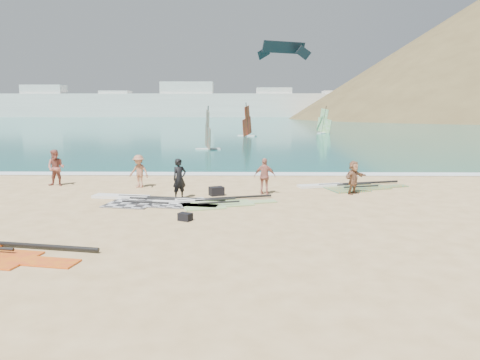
{
  "coord_description": "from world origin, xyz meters",
  "views": [
    {
      "loc": [
        0.68,
        -14.44,
        3.94
      ],
      "look_at": [
        0.41,
        4.0,
        1.0
      ],
      "focal_mm": 35.0,
      "sensor_mm": 36.0,
      "label": 1
    }
  ],
  "objects_px": {
    "beachgoer_right": "(354,177)",
    "beachgoer_back": "(265,176)",
    "beachgoer_mid": "(139,171)",
    "gear_bag_far": "(185,217)",
    "rig_orange": "(345,187)",
    "beachgoer_left": "(56,168)",
    "rig_grey": "(142,200)",
    "gear_bag_near": "(217,191)",
    "rig_green": "(205,202)",
    "person_wetsuit": "(179,179)"
  },
  "relations": [
    {
      "from": "rig_grey",
      "to": "gear_bag_near",
      "type": "bearing_deg",
      "value": 35.34
    },
    {
      "from": "beachgoer_left",
      "to": "beachgoer_mid",
      "type": "height_order",
      "value": "beachgoer_left"
    },
    {
      "from": "beachgoer_back",
      "to": "rig_grey",
      "type": "bearing_deg",
      "value": 25.51
    },
    {
      "from": "rig_orange",
      "to": "person_wetsuit",
      "type": "distance_m",
      "value": 8.21
    },
    {
      "from": "rig_green",
      "to": "person_wetsuit",
      "type": "relative_size",
      "value": 2.97
    },
    {
      "from": "person_wetsuit",
      "to": "beachgoer_right",
      "type": "bearing_deg",
      "value": -28.35
    },
    {
      "from": "rig_green",
      "to": "person_wetsuit",
      "type": "height_order",
      "value": "person_wetsuit"
    },
    {
      "from": "rig_grey",
      "to": "beachgoer_left",
      "type": "xyz_separation_m",
      "value": [
        -5.09,
        3.8,
        0.85
      ]
    },
    {
      "from": "rig_orange",
      "to": "beachgoer_back",
      "type": "height_order",
      "value": "beachgoer_back"
    },
    {
      "from": "person_wetsuit",
      "to": "beachgoer_mid",
      "type": "relative_size",
      "value": 1.09
    },
    {
      "from": "rig_grey",
      "to": "beachgoer_back",
      "type": "distance_m",
      "value": 5.49
    },
    {
      "from": "gear_bag_near",
      "to": "beachgoer_mid",
      "type": "bearing_deg",
      "value": 152.96
    },
    {
      "from": "rig_grey",
      "to": "beachgoer_right",
      "type": "xyz_separation_m",
      "value": [
        9.13,
        1.82,
        0.71
      ]
    },
    {
      "from": "rig_green",
      "to": "beachgoer_left",
      "type": "distance_m",
      "value": 8.83
    },
    {
      "from": "beachgoer_mid",
      "to": "beachgoer_back",
      "type": "bearing_deg",
      "value": 6.62
    },
    {
      "from": "rig_grey",
      "to": "beachgoer_back",
      "type": "bearing_deg",
      "value": 29.04
    },
    {
      "from": "gear_bag_near",
      "to": "beachgoer_right",
      "type": "distance_m",
      "value": 6.17
    },
    {
      "from": "gear_bag_far",
      "to": "beachgoer_mid",
      "type": "distance_m",
      "value": 7.32
    },
    {
      "from": "rig_orange",
      "to": "beachgoer_back",
      "type": "xyz_separation_m",
      "value": [
        -3.97,
        -1.76,
        0.77
      ]
    },
    {
      "from": "beachgoer_mid",
      "to": "beachgoer_back",
      "type": "relative_size",
      "value": 0.98
    },
    {
      "from": "gear_bag_near",
      "to": "rig_green",
      "type": "bearing_deg",
      "value": -101.62
    },
    {
      "from": "rig_grey",
      "to": "gear_bag_far",
      "type": "xyz_separation_m",
      "value": [
        2.21,
        -3.22,
        0.08
      ]
    },
    {
      "from": "beachgoer_left",
      "to": "beachgoer_mid",
      "type": "xyz_separation_m",
      "value": [
        4.21,
        -0.43,
        -0.1
      ]
    },
    {
      "from": "rig_orange",
      "to": "beachgoer_mid",
      "type": "bearing_deg",
      "value": 164.18
    },
    {
      "from": "person_wetsuit",
      "to": "beachgoer_back",
      "type": "bearing_deg",
      "value": -20.35
    },
    {
      "from": "rig_orange",
      "to": "beachgoer_left",
      "type": "relative_size",
      "value": 3.07
    },
    {
      "from": "gear_bag_far",
      "to": "beachgoer_mid",
      "type": "relative_size",
      "value": 0.28
    },
    {
      "from": "beachgoer_back",
      "to": "gear_bag_near",
      "type": "bearing_deg",
      "value": 15.88
    },
    {
      "from": "rig_grey",
      "to": "beachgoer_back",
      "type": "height_order",
      "value": "beachgoer_back"
    },
    {
      "from": "person_wetsuit",
      "to": "beachgoer_left",
      "type": "xyz_separation_m",
      "value": [
        -6.57,
        3.19,
        0.03
      ]
    },
    {
      "from": "beachgoer_left",
      "to": "gear_bag_near",
      "type": "bearing_deg",
      "value": -13.24
    },
    {
      "from": "rig_orange",
      "to": "beachgoer_left",
      "type": "distance_m",
      "value": 14.25
    },
    {
      "from": "rig_green",
      "to": "beachgoer_left",
      "type": "height_order",
      "value": "beachgoer_left"
    },
    {
      "from": "gear_bag_far",
      "to": "beachgoer_left",
      "type": "distance_m",
      "value": 10.16
    },
    {
      "from": "beachgoer_right",
      "to": "beachgoer_left",
      "type": "bearing_deg",
      "value": 130.1
    },
    {
      "from": "rig_orange",
      "to": "rig_grey",
      "type": "bearing_deg",
      "value": -175.54
    },
    {
      "from": "person_wetsuit",
      "to": "beachgoer_left",
      "type": "height_order",
      "value": "beachgoer_left"
    },
    {
      "from": "rig_grey",
      "to": "beachgoer_right",
      "type": "relative_size",
      "value": 3.83
    },
    {
      "from": "person_wetsuit",
      "to": "beachgoer_back",
      "type": "height_order",
      "value": "person_wetsuit"
    },
    {
      "from": "beachgoer_back",
      "to": "beachgoer_right",
      "type": "distance_m",
      "value": 3.99
    },
    {
      "from": "gear_bag_far",
      "to": "rig_green",
      "type": "bearing_deg",
      "value": 81.49
    },
    {
      "from": "person_wetsuit",
      "to": "rig_grey",
      "type": "bearing_deg",
      "value": 165.02
    },
    {
      "from": "beachgoer_right",
      "to": "beachgoer_back",
      "type": "bearing_deg",
      "value": 139.31
    },
    {
      "from": "gear_bag_far",
      "to": "beachgoer_back",
      "type": "bearing_deg",
      "value": 59.33
    },
    {
      "from": "gear_bag_far",
      "to": "beachgoer_left",
      "type": "relative_size",
      "value": 0.25
    },
    {
      "from": "rig_orange",
      "to": "person_wetsuit",
      "type": "xyz_separation_m",
      "value": [
        -7.64,
        -2.88,
        0.82
      ]
    },
    {
      "from": "beachgoer_left",
      "to": "gear_bag_far",
      "type": "bearing_deg",
      "value": -40.51
    },
    {
      "from": "gear_bag_far",
      "to": "person_wetsuit",
      "type": "bearing_deg",
      "value": 100.87
    },
    {
      "from": "rig_grey",
      "to": "beachgoer_left",
      "type": "bearing_deg",
      "value": 153.76
    },
    {
      "from": "gear_bag_far",
      "to": "person_wetsuit",
      "type": "relative_size",
      "value": 0.26
    }
  ]
}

